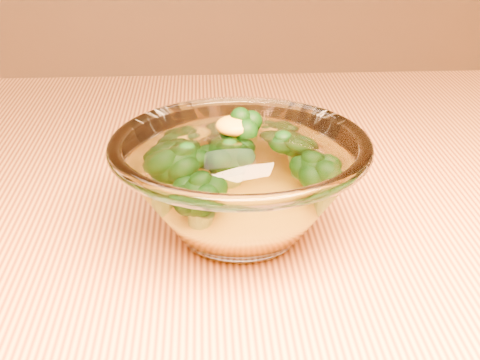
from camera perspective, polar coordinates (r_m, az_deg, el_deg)
The scene contains 4 objects.
table at distance 0.59m, azimuth -1.97°, elevation -11.88°, with size 1.20×0.80×0.75m.
glass_bowl at distance 0.50m, azimuth -0.00°, elevation -0.43°, with size 0.19×0.19×0.08m.
cheese_sauce at distance 0.51m, azimuth 0.00°, elevation -2.25°, with size 0.11×0.11×0.03m, color orange.
broccoli_heap at distance 0.50m, azimuth -0.89°, elevation 1.26°, with size 0.13×0.11×0.07m.
Camera 1 is at (-0.01, -0.47, 1.02)m, focal length 50.00 mm.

